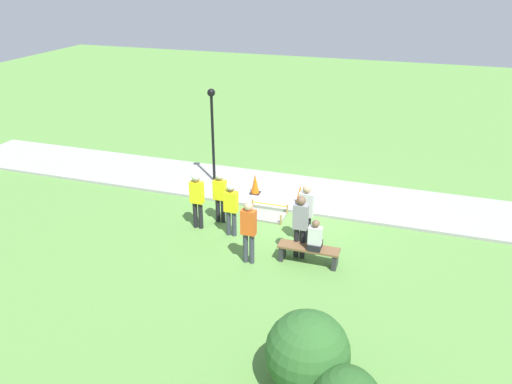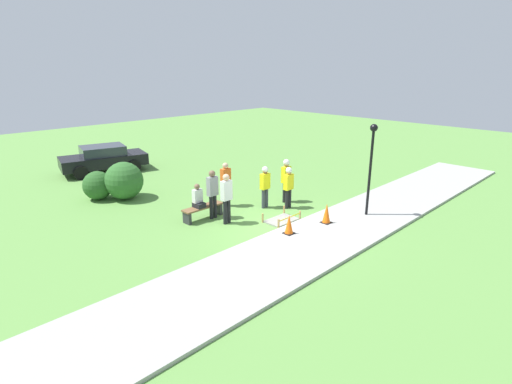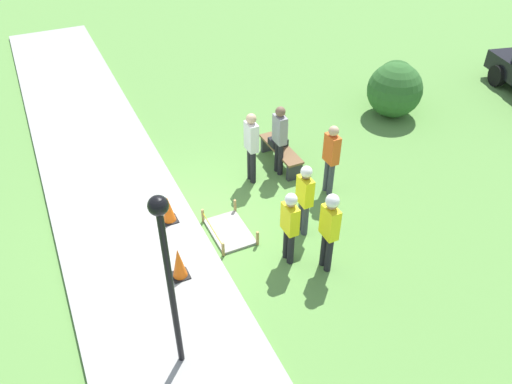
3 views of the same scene
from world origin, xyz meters
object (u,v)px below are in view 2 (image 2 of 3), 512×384
Objects in this scene: park_bench at (203,210)px; traffic_cone_near_patch at (289,224)px; traffic_cone_far_patch at (327,214)px; worker_trainee at (265,183)px; lamppost_near at (371,156)px; parked_car_black at (104,158)px; worker_supervisor at (288,184)px; bystander_in_orange_shirt at (226,182)px; bystander_in_gray_shirt at (226,195)px; person_seated_on_bench at (198,198)px; bystander_in_white_shirt at (213,191)px; worker_assistant at (286,176)px.

traffic_cone_near_patch is at bearing -72.51° from park_bench.
worker_trainee is at bearing 94.19° from traffic_cone_far_patch.
lamppost_near is 0.74× the size of parked_car_black.
bystander_in_orange_shirt reaches higher than worker_supervisor.
park_bench is 1.77m from bystander_in_orange_shirt.
bystander_in_orange_shirt is 0.97× the size of bystander_in_gray_shirt.
parked_car_black is (0.64, 9.27, -0.09)m from person_seated_on_bench.
bystander_in_white_shirt reaches higher than traffic_cone_near_patch.
traffic_cone_far_patch is 2.30m from worker_supervisor.
person_seated_on_bench is 1.18m from bystander_in_gray_shirt.
lamppost_near is at bearing -59.94° from worker_trainee.
bystander_in_gray_shirt reaches higher than bystander_in_orange_shirt.
worker_trainee is at bearing -17.31° from park_bench.
worker_supervisor is 2.89m from bystander_in_gray_shirt.
worker_trainee is at bearing -52.07° from bystander_in_orange_shirt.
lamppost_near is (2.99, -4.73, 1.35)m from bystander_in_orange_shirt.
lamppost_near is at bearing -42.39° from person_seated_on_bench.
worker_supervisor is at bearing -9.88° from bystander_in_gray_shirt.
traffic_cone_near_patch is 3.65m from person_seated_on_bench.
worker_assistant is at bearing -59.20° from parked_car_black.
person_seated_on_bench is at bearing 137.61° from lamppost_near.
lamppost_near reaches higher than bystander_in_orange_shirt.
traffic_cone_near_patch is 4.11m from lamppost_near.
worker_supervisor is 3.13m from bystander_in_white_shirt.
bystander_in_gray_shirt reaches higher than bystander_in_white_shirt.
bystander_in_gray_shirt is 0.77m from bystander_in_white_shirt.
parked_car_black is (-0.58, 12.68, 0.33)m from traffic_cone_near_patch.
traffic_cone_near_patch is 1.73m from traffic_cone_far_patch.
bystander_in_gray_shirt is (-2.21, -0.20, 0.05)m from worker_trainee.
worker_supervisor is 2.55m from bystander_in_orange_shirt.
person_seated_on_bench is 0.60m from bystander_in_white_shirt.
bystander_in_orange_shirt is (-0.99, 1.27, 0.02)m from worker_trainee.
person_seated_on_bench is 0.26× the size of lamppost_near.
person_seated_on_bench is at bearing 162.75° from worker_trainee.
bystander_in_white_shirt reaches higher than park_bench.
parked_car_black is at bearing 104.04° from worker_supervisor.
worker_supervisor is 0.91× the size of bystander_in_white_shirt.
bystander_in_orange_shirt reaches higher than traffic_cone_far_patch.
parked_car_black reaches higher than park_bench.
worker_assistant is 2.54m from bystander_in_orange_shirt.
worker_trainee reaches higher than traffic_cone_near_patch.
bystander_in_orange_shirt is (0.50, 3.83, 0.62)m from traffic_cone_near_patch.
traffic_cone_far_patch is 4.76m from person_seated_on_bench.
worker_assistant is (0.51, 0.58, 0.11)m from worker_supervisor.
bystander_in_orange_shirt is 8.92m from parked_car_black.
traffic_cone_far_patch is 0.81× the size of person_seated_on_bench.
park_bench is 3.88m from worker_assistant.
worker_trainee is at bearing -14.30° from bystander_in_white_shirt.
parked_car_black is (-1.08, 8.85, -0.29)m from bystander_in_orange_shirt.
traffic_cone_near_patch is at bearing -72.92° from bystander_in_gray_shirt.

